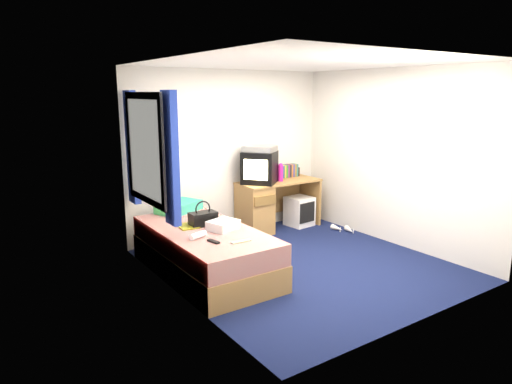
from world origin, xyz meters
TOP-DOWN VIEW (x-y plane):
  - ground at (0.00, 0.00)m, footprint 3.40×3.40m
  - room_shell at (0.00, 0.00)m, footprint 3.40×3.40m
  - bed at (-1.10, 0.43)m, footprint 1.01×2.00m
  - pillow at (-1.01, 1.32)m, footprint 0.67×0.57m
  - desk at (0.44, 1.44)m, footprint 1.30×0.55m
  - storage_cube at (1.07, 1.35)m, footprint 0.40×0.40m
  - crt_tv at (0.36, 1.44)m, footprint 0.64×0.64m
  - vcr at (0.37, 1.44)m, footprint 0.53×0.56m
  - book_row at (1.02, 1.60)m, footprint 0.34×0.13m
  - picture_frame at (1.23, 1.62)m, footprint 0.02×0.12m
  - pink_water_bottle at (0.71, 1.38)m, footprint 0.10×0.10m
  - aerosol_can at (0.65, 1.51)m, footprint 0.06×0.06m
  - handbag at (-1.04, 0.58)m, footprint 0.32×0.18m
  - towel at (-0.93, 0.29)m, footprint 0.38×0.35m
  - magazine at (-1.22, 0.62)m, footprint 0.24×0.30m
  - water_bottle at (-1.32, 0.16)m, footprint 0.21×0.12m
  - colour_swatch_fan at (-1.00, -0.20)m, footprint 0.22×0.06m
  - remote_control at (-1.25, -0.05)m, footprint 0.08×0.17m
  - window_assembly at (-1.55, 0.90)m, footprint 0.11×1.42m
  - white_heels at (1.41, 0.69)m, footprint 0.22×0.40m

SIDE VIEW (x-z plane):
  - ground at x=0.00m, z-range 0.00..0.00m
  - white_heels at x=1.41m, z-range -0.01..0.09m
  - storage_cube at x=1.07m, z-range 0.00..0.46m
  - bed at x=-1.10m, z-range 0.00..0.54m
  - desk at x=0.44m, z-range 0.03..0.78m
  - colour_swatch_fan at x=-1.00m, z-range 0.54..0.55m
  - magazine at x=-1.22m, z-range 0.54..0.55m
  - remote_control at x=-1.25m, z-range 0.54..0.56m
  - water_bottle at x=-1.32m, z-range 0.54..0.61m
  - towel at x=-0.93m, z-range 0.54..0.65m
  - pillow at x=-1.01m, z-range 0.54..0.66m
  - handbag at x=-1.04m, z-range 0.48..0.77m
  - picture_frame at x=1.23m, z-range 0.75..0.89m
  - aerosol_can at x=0.65m, z-range 0.75..0.93m
  - book_row at x=1.02m, z-range 0.75..0.95m
  - pink_water_bottle at x=0.71m, z-range 0.75..1.00m
  - crt_tv at x=0.36m, z-range 0.75..1.22m
  - vcr at x=0.37m, z-range 1.22..1.31m
  - window_assembly at x=-1.55m, z-range 0.72..2.12m
  - room_shell at x=0.00m, z-range -0.25..3.15m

